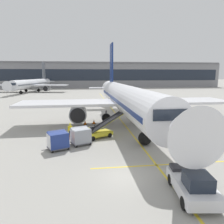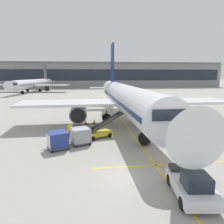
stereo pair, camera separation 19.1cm
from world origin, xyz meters
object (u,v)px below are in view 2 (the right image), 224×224
Objects in this scene: belt_loader at (100,130)px; ground_crew_marshaller at (68,139)px; safety_cone_wingtip at (86,123)px; distant_airplane at (33,84)px; parked_airplane at (126,99)px; ground_crew_by_carts at (79,136)px; baggage_cart_second at (58,140)px; safety_cone_nose_mark at (92,130)px; ground_crew_wingwalker at (89,134)px; baggage_cart_lead at (80,136)px; ground_crew_by_loader at (70,129)px; safety_cone_engine_keepout at (94,122)px; pushback_tug at (191,185)px.

belt_loader is 4.91m from ground_crew_marshaller.
distant_airplane is (-23.37, 64.94, 3.20)m from safety_cone_wingtip.
ground_crew_by_carts is at bearing -126.23° from parked_airplane.
baggage_cart_second reaches higher than safety_cone_wingtip.
belt_loader is 7.78× the size of safety_cone_wingtip.
safety_cone_nose_mark is (0.86, -4.83, 0.05)m from safety_cone_wingtip.
ground_crew_wingwalker is at bearing -128.42° from belt_loader.
safety_cone_nose_mark is at bearing 114.87° from belt_loader.
baggage_cart_lead is 0.07× the size of distant_airplane.
baggage_cart_second is at bearing -130.62° from parked_airplane.
baggage_cart_lead is 4.11× the size of safety_cone_wingtip.
ground_crew_by_loader is 1.00× the size of ground_crew_wingwalker.
belt_loader is at bearing -70.68° from distant_airplane.
belt_loader is at bearing -123.23° from parked_airplane.
ground_crew_marshaller reaches higher than safety_cone_nose_mark.
belt_loader is 3.05× the size of ground_crew_by_loader.
ground_crew_by_loader is (-3.62, 0.55, 0.15)m from belt_loader.
baggage_cart_lead is 3.60× the size of safety_cone_nose_mark.
baggage_cart_second is 78.24m from distant_airplane.
distant_airplane is (-25.16, 71.76, 2.68)m from belt_loader.
safety_cone_engine_keepout is 1.41m from safety_cone_wingtip.
safety_cone_nose_mark reaches higher than safety_cone_engine_keepout.
pushback_tug is 7.13× the size of safety_cone_engine_keepout.
pushback_tug is at bearing -71.81° from safety_cone_wingtip.
distant_airplane is (-23.79, 73.49, 2.53)m from ground_crew_wingwalker.
ground_crew_by_loader is at bearing 171.33° from belt_loader.
distant_airplane reaches higher than baggage_cart_second.
safety_cone_engine_keepout is at bearing -69.04° from distant_airplane.
safety_cone_wingtip is (-1.79, 6.83, -0.52)m from belt_loader.
safety_cone_engine_keepout is at bearing 17.84° from safety_cone_wingtip.
baggage_cart_lead is at bearing 36.79° from ground_crew_marshaller.
safety_cone_engine_keepout is (-5.32, 20.71, -0.51)m from pushback_tug.
safety_cone_nose_mark is (-0.48, -5.27, 0.07)m from safety_cone_engine_keepout.
safety_cone_nose_mark is at bearing 110.58° from pushback_tug.
ground_crew_marshaller is (-8.45, 10.09, 0.17)m from pushback_tug.
safety_cone_wingtip is at bearing 104.69° from belt_loader.
ground_crew_wingwalker is at bearing -45.46° from ground_crew_by_loader.
baggage_cart_lead is at bearing 122.94° from pushback_tug.
safety_cone_nose_mark is at bearing -79.85° from safety_cone_wingtip.
baggage_cart_lead is 9.86m from safety_cone_engine_keepout.
distant_airplane reaches higher than ground_crew_marshaller.
safety_cone_wingtip is at bearing 86.06° from ground_crew_by_carts.
safety_cone_engine_keepout is at bearing 69.31° from baggage_cart_second.
distant_airplane is (-21.54, 71.21, 2.53)m from ground_crew_by_loader.
pushback_tug is (0.28, -20.46, -3.04)m from parked_airplane.
parked_airplane is at bearing 55.69° from ground_crew_wingwalker.
belt_loader is 2.21m from ground_crew_wingwalker.
baggage_cart_second reaches higher than ground_crew_by_carts.
safety_cone_wingtip is at bearing 86.92° from baggage_cart_lead.
safety_cone_nose_mark is at bearing 28.18° from ground_crew_by_loader.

